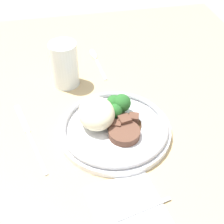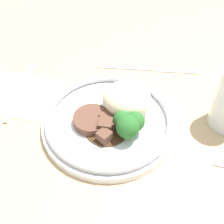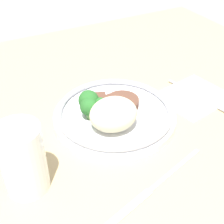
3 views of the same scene
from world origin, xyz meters
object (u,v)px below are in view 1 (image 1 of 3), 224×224
(plate, at_px, (112,124))
(fork, at_px, (118,220))
(juice_glass, at_px, (65,66))
(knife, at_px, (29,134))
(spoon, at_px, (95,57))

(plate, bearing_deg, fork, 171.12)
(juice_glass, height_order, knife, juice_glass)
(juice_glass, relative_size, spoon, 0.71)
(plate, distance_m, spoon, 0.31)
(juice_glass, bearing_deg, spoon, -41.06)
(juice_glass, xyz_separation_m, knife, (-0.17, 0.10, -0.05))
(spoon, bearing_deg, plate, 172.80)
(knife, xyz_separation_m, spoon, (0.28, -0.20, 0.00))
(juice_glass, relative_size, knife, 0.52)
(plate, xyz_separation_m, spoon, (0.31, -0.01, -0.02))
(plate, bearing_deg, spoon, -2.10)
(fork, xyz_separation_m, knife, (0.24, 0.15, -0.00))
(fork, bearing_deg, plate, -111.34)
(spoon, bearing_deg, juice_glass, 133.83)
(knife, distance_m, spoon, 0.34)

